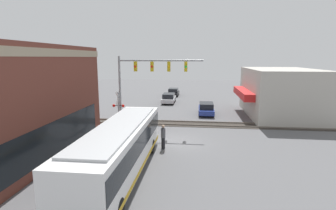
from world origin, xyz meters
The scene contains 11 objects.
ground_plane centered at (0.00, 0.00, 0.00)m, with size 120.00×120.00×0.00m, color #565659.
shop_building centered at (11.35, -11.08, 2.75)m, with size 12.13×8.45×5.50m.
city_bus centered at (-6.51, 2.80, 1.69)m, with size 12.00×2.59×3.06m.
traffic_signal_gantry centered at (3.52, 3.23, 5.24)m, with size 0.42×7.86×6.92m.
crossing_signal centered at (3.24, 5.87, 2.30)m, with size 1.41×1.18×3.81m.
rail_track_near centered at (6.00, 0.00, 0.03)m, with size 2.60×60.00×0.15m.
parked_car_blue centered at (10.93, -2.60, 0.67)m, with size 4.51×1.82×1.44m.
parked_car_silver centered at (18.51, 2.80, 0.68)m, with size 4.77×1.82×1.45m.
parked_car_black centered at (26.05, 2.80, 0.63)m, with size 4.26×1.82×1.36m.
pedestrian_near_bus centered at (-1.72, 0.95, 0.96)m, with size 0.34×0.34×1.86m.
pedestrian_at_crossing centered at (3.44, 4.61, 0.87)m, with size 0.34×0.34×1.71m.
Camera 1 is at (-20.40, -1.57, 6.79)m, focal length 28.00 mm.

